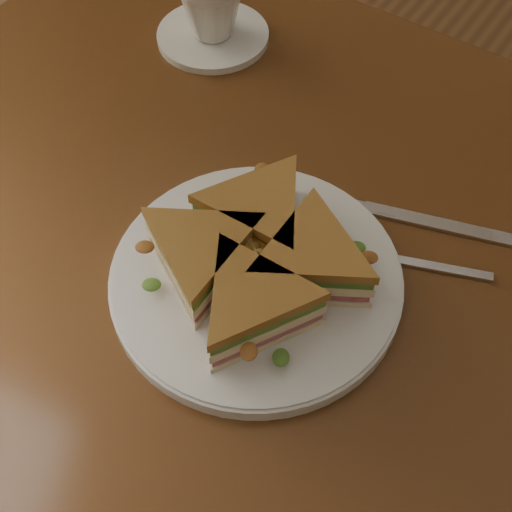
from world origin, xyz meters
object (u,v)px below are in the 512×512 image
object	(u,v)px
spoon	(362,253)
knife	(441,225)
coffee_cup	(211,6)
saucer	(213,36)
plate	(256,280)
table	(317,291)
sandwich_wedges	(256,259)

from	to	relation	value
spoon	knife	bearing A→B (deg)	36.60
spoon	coffee_cup	size ratio (longest dim) A/B	1.99
coffee_cup	spoon	bearing A→B (deg)	-21.15
knife	coffee_cup	distance (m)	0.42
knife	saucer	bearing A→B (deg)	145.49
plate	saucer	world-z (taller)	plate
spoon	saucer	distance (m)	0.40
table	coffee_cup	size ratio (longest dim) A/B	13.64
sandwich_wedges	coffee_cup	bearing A→B (deg)	132.40
spoon	table	bearing A→B (deg)	167.74
spoon	coffee_cup	world-z (taller)	coffee_cup
table	knife	size ratio (longest dim) A/B	5.74
table	spoon	world-z (taller)	spoon
coffee_cup	plate	bearing A→B (deg)	-38.00
plate	coffee_cup	distance (m)	0.41
table	spoon	bearing A→B (deg)	8.62
plate	spoon	distance (m)	0.12
saucer	knife	bearing A→B (deg)	-17.19
plate	sandwich_wedges	size ratio (longest dim) A/B	1.05
spoon	knife	world-z (taller)	spoon
spoon	saucer	xyz separation A→B (m)	(-0.35, 0.21, 0.00)
sandwich_wedges	knife	xyz separation A→B (m)	(0.13, 0.18, -0.04)
table	saucer	distance (m)	0.38
table	knife	xyz separation A→B (m)	(0.10, 0.09, 0.10)
saucer	coffee_cup	xyz separation A→B (m)	(0.00, 0.00, 0.05)
saucer	coffee_cup	world-z (taller)	coffee_cup
table	coffee_cup	xyz separation A→B (m)	(-0.30, 0.21, 0.15)
plate	knife	distance (m)	0.22
spoon	saucer	bearing A→B (deg)	128.38
table	coffee_cup	bearing A→B (deg)	144.90
spoon	coffee_cup	bearing A→B (deg)	128.38
saucer	table	bearing A→B (deg)	-35.10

